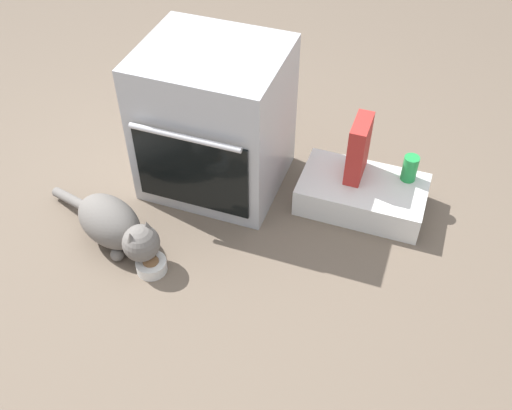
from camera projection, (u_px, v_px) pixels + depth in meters
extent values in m
plane|color=#6B5B4C|center=(168.00, 248.00, 2.49)|extent=(8.00, 8.00, 0.00)
cube|color=#B7BABF|center=(215.00, 120.00, 2.58)|extent=(0.59, 0.52, 0.67)
cube|color=black|center=(191.00, 172.00, 2.46)|extent=(0.50, 0.01, 0.37)
cylinder|color=silver|center=(184.00, 137.00, 2.30)|extent=(0.47, 0.02, 0.02)
cube|color=white|center=(362.00, 194.00, 2.63)|extent=(0.55, 0.32, 0.14)
cylinder|color=white|center=(152.00, 266.00, 2.39)|extent=(0.12, 0.12, 0.05)
sphere|color=brown|center=(151.00, 263.00, 2.38)|extent=(0.07, 0.07, 0.07)
ellipsoid|color=slate|center=(109.00, 221.00, 2.45)|extent=(0.37, 0.31, 0.20)
sphere|color=slate|center=(141.00, 243.00, 2.34)|extent=(0.15, 0.15, 0.15)
cone|color=slate|center=(147.00, 227.00, 2.32)|extent=(0.05, 0.05, 0.07)
cone|color=slate|center=(131.00, 239.00, 2.28)|extent=(0.05, 0.05, 0.07)
cylinder|color=slate|center=(73.00, 200.00, 2.61)|extent=(0.27, 0.14, 0.11)
sphere|color=slate|center=(138.00, 240.00, 2.49)|extent=(0.06, 0.06, 0.06)
sphere|color=slate|center=(117.00, 255.00, 2.43)|extent=(0.06, 0.06, 0.06)
cube|color=#B72D28|center=(359.00, 149.00, 2.53)|extent=(0.07, 0.18, 0.28)
cylinder|color=green|center=(410.00, 168.00, 2.56)|extent=(0.07, 0.07, 0.12)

